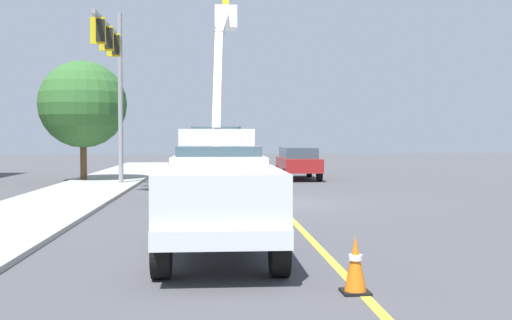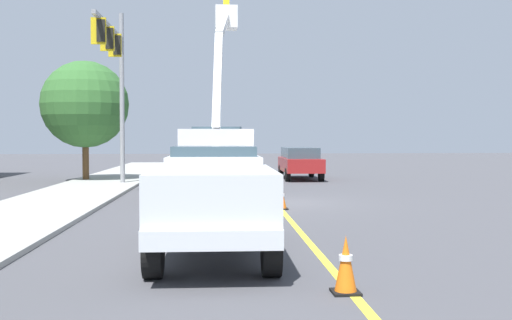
{
  "view_description": "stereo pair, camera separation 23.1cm",
  "coord_description": "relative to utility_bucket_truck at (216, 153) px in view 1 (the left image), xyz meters",
  "views": [
    {
      "loc": [
        -20.37,
        2.71,
        2.26
      ],
      "look_at": [
        1.66,
        0.51,
        1.4
      ],
      "focal_mm": 41.99,
      "sensor_mm": 36.0,
      "label": 1
    },
    {
      "loc": [
        -20.39,
        2.48,
        2.26
      ],
      "look_at": [
        1.66,
        0.51,
        1.4
      ],
      "focal_mm": 41.99,
      "sensor_mm": 36.0,
      "label": 2
    }
  ],
  "objects": [
    {
      "name": "traffic_cone_mid_front",
      "position": [
        -5.08,
        -1.89,
        -1.29
      ],
      "size": [
        0.4,
        0.4,
        0.72
      ],
      "color": "black",
      "rests_on": "ground"
    },
    {
      "name": "traffic_cone_leading",
      "position": [
        -15.09,
        -1.5,
        -1.22
      ],
      "size": [
        0.4,
        0.4,
        0.84
      ],
      "color": "black",
      "rests_on": "ground"
    },
    {
      "name": "traffic_signal_mast",
      "position": [
        3.02,
        4.33,
        3.75
      ],
      "size": [
        6.33,
        0.66,
        8.0
      ],
      "color": "gray",
      "rests_on": "ground"
    },
    {
      "name": "service_pickup_truck",
      "position": [
        -12.12,
        0.35,
        -0.52
      ],
      "size": [
        5.66,
        2.32,
        2.06
      ],
      "color": "silver",
      "rests_on": "ground"
    },
    {
      "name": "sidewalk_far_side",
      "position": [
        -2.89,
        5.51,
        -1.58
      ],
      "size": [
        60.08,
        5.27,
        0.12
      ],
      "primitive_type": "cube",
      "rotation": [
        0.0,
        0.0,
        -0.03
      ],
      "color": "#9E9E99",
      "rests_on": "ground"
    },
    {
      "name": "traffic_cone_mid_rear",
      "position": [
        3.73,
        -2.23,
        -1.26
      ],
      "size": [
        0.4,
        0.4,
        0.77
      ],
      "color": "black",
      "rests_on": "ground"
    },
    {
      "name": "utility_bucket_truck",
      "position": [
        0.0,
        0.0,
        0.0
      ],
      "size": [
        8.27,
        2.78,
        8.05
      ],
      "color": "white",
      "rests_on": "ground"
    },
    {
      "name": "ground",
      "position": [
        -3.09,
        -1.93,
        -1.64
      ],
      "size": [
        120.0,
        120.0,
        0.0
      ],
      "primitive_type": "plane",
      "color": "#47474C"
    },
    {
      "name": "passing_minivan",
      "position": [
        8.04,
        -4.63,
        -0.67
      ],
      "size": [
        4.85,
        2.06,
        1.69
      ],
      "color": "maroon",
      "rests_on": "ground"
    },
    {
      "name": "lane_centre_stripe",
      "position": [
        -3.09,
        -1.93,
        -1.64
      ],
      "size": [
        49.99,
        1.55,
        0.01
      ],
      "primitive_type": "cube",
      "rotation": [
        0.0,
        0.0,
        -0.03
      ],
      "color": "yellow",
      "rests_on": "ground"
    },
    {
      "name": "street_tree_right",
      "position": [
        7.15,
        6.4,
        2.24
      ],
      "size": [
        4.34,
        4.34,
        6.06
      ],
      "color": "brown",
      "rests_on": "ground"
    }
  ]
}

